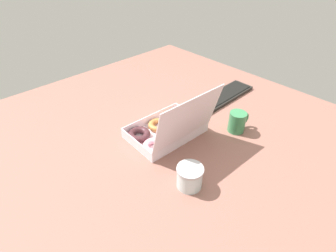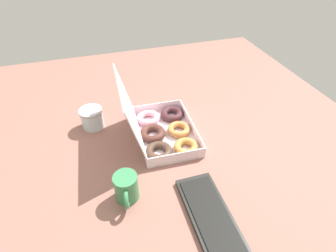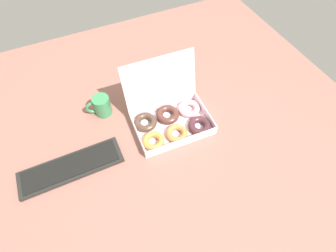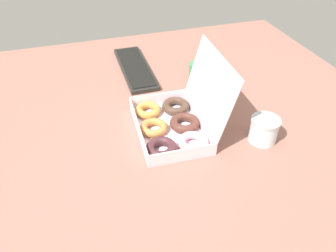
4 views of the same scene
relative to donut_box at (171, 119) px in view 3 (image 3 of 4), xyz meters
The scene contains 5 objects.
ground_plane 4.85cm from the donut_box, 38.46° to the right, with size 180.00×180.00×2.00cm, color #8C5C50.
donut_box is the anchor object (origin of this frame).
keyboard 48.43cm from the donut_box, behind, with size 43.06×12.80×2.20cm.
coffee_mug 33.75cm from the donut_box, 144.26° to the left, with size 11.85×8.00×10.11cm.
glass_jar 31.43cm from the donut_box, 61.52° to the left, with size 10.15×10.15×8.97cm.
Camera 3 is at (-33.39, -64.85, 101.01)cm, focal length 28.00 mm.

